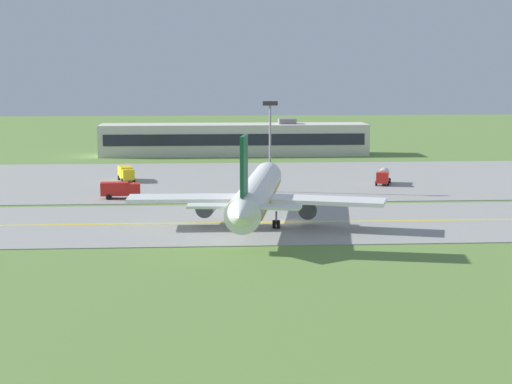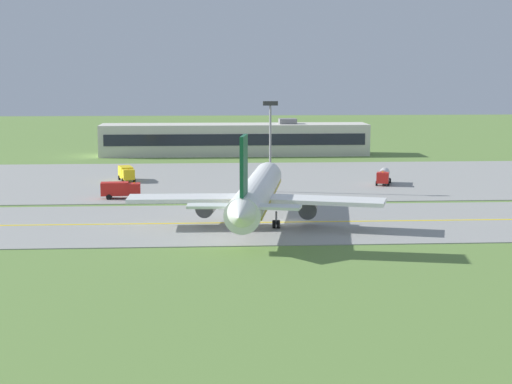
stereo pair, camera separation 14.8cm
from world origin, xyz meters
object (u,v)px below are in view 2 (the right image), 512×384
service_truck_catering (120,189)px  apron_light_mast (270,135)px  service_truck_fuel (384,176)px  service_truck_baggage (126,173)px  airplane_lead (257,194)px

service_truck_catering → apron_light_mast: apron_light_mast is taller
service_truck_fuel → service_truck_baggage: bearing=171.0°
airplane_lead → service_truck_fuel: size_ratio=6.25×
airplane_lead → apron_light_mast: size_ratio=2.69×
service_truck_catering → apron_light_mast: (23.52, 5.46, 7.79)m
apron_light_mast → service_truck_catering: bearing=-166.9°
airplane_lead → service_truck_fuel: airplane_lead is taller
apron_light_mast → service_truck_baggage: bearing=149.3°
service_truck_baggage → apron_light_mast: bearing=-30.7°
service_truck_fuel → airplane_lead: bearing=-123.9°
service_truck_baggage → service_truck_fuel: bearing=-9.0°
airplane_lead → service_truck_baggage: size_ratio=6.26×
service_truck_fuel → apron_light_mast: apron_light_mast is taller
service_truck_catering → service_truck_baggage: bearing=92.6°
service_truck_catering → apron_light_mast: 25.37m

